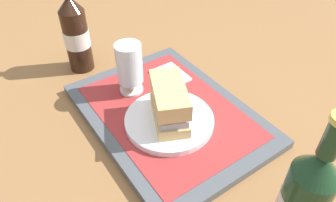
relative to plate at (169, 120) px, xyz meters
name	(u,v)px	position (x,y,z in m)	size (l,w,h in m)	color
ground_plane	(168,118)	(0.03, -0.02, -0.03)	(3.00, 3.00, 0.00)	olive
tray	(168,114)	(0.03, -0.02, -0.02)	(0.44, 0.32, 0.02)	#4C5156
placemat	(168,111)	(0.03, -0.02, -0.01)	(0.38, 0.27, 0.00)	#9E2D2D
plate	(169,120)	(0.00, 0.00, 0.00)	(0.19, 0.19, 0.01)	white
sandwich	(169,102)	(0.00, 0.00, 0.05)	(0.14, 0.11, 0.08)	tan
beer_glass	(129,66)	(0.14, 0.01, 0.06)	(0.06, 0.06, 0.12)	silver
napkin_folded	(170,75)	(0.14, -0.10, 0.00)	(0.09, 0.07, 0.01)	white
beer_bottle	(76,33)	(0.33, 0.06, 0.08)	(0.07, 0.07, 0.27)	black
second_bottle	(301,201)	(-0.30, -0.02, 0.08)	(0.07, 0.07, 0.27)	#19381E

